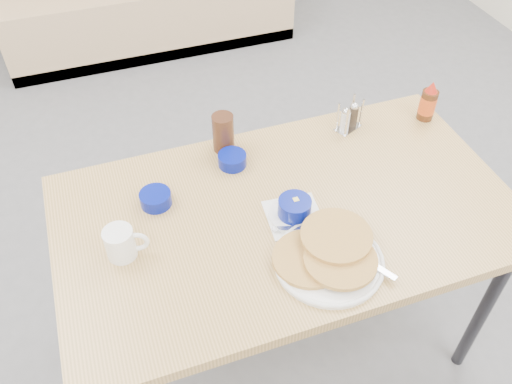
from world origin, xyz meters
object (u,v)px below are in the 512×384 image
object	(u,v)px
dining_table	(287,223)
creamer_bowl	(156,199)
grits_setting	(295,210)
condiment_caddy	(349,119)
coffee_mug	(121,243)
butter_bowl	(232,160)
syrup_bottle	(428,103)
pancake_plate	(329,256)
amber_tumbler	(223,133)

from	to	relation	value
dining_table	creamer_bowl	distance (m)	0.41
grits_setting	condiment_caddy	size ratio (longest dim) A/B	1.62
coffee_mug	creamer_bowl	world-z (taller)	coffee_mug
grits_setting	butter_bowl	xyz separation A→B (m)	(-0.10, 0.28, -0.01)
coffee_mug	condiment_caddy	bearing A→B (deg)	19.76
syrup_bottle	butter_bowl	bearing A→B (deg)	-179.25
grits_setting	creamer_bowl	size ratio (longest dim) A/B	1.93
coffee_mug	grits_setting	size ratio (longest dim) A/B	0.66
pancake_plate	creamer_bowl	size ratio (longest dim) A/B	3.19
grits_setting	amber_tumbler	xyz separation A→B (m)	(-0.11, 0.37, 0.04)
grits_setting	butter_bowl	size ratio (longest dim) A/B	1.99
creamer_bowl	pancake_plate	bearing A→B (deg)	-42.95
syrup_bottle	condiment_caddy	bearing A→B (deg)	172.50
grits_setting	syrup_bottle	bearing A→B (deg)	24.95
condiment_caddy	coffee_mug	bearing A→B (deg)	175.67
dining_table	coffee_mug	world-z (taller)	coffee_mug
amber_tumbler	coffee_mug	bearing A→B (deg)	-139.25
dining_table	amber_tumbler	distance (m)	0.38
amber_tumbler	condiment_caddy	world-z (taller)	amber_tumbler
dining_table	coffee_mug	bearing A→B (deg)	-179.45
dining_table	amber_tumbler	xyz separation A→B (m)	(-0.10, 0.34, 0.13)
dining_table	grits_setting	xyz separation A→B (m)	(0.01, -0.03, 0.09)
coffee_mug	amber_tumbler	size ratio (longest dim) A/B	0.90
grits_setting	creamer_bowl	distance (m)	0.43
coffee_mug	amber_tumbler	xyz separation A→B (m)	(0.40, 0.34, 0.02)
amber_tumbler	syrup_bottle	bearing A→B (deg)	-6.01
butter_bowl	creamer_bowl	bearing A→B (deg)	-161.35
dining_table	creamer_bowl	world-z (taller)	creamer_bowl
coffee_mug	condiment_caddy	size ratio (longest dim) A/B	1.06
condiment_caddy	pancake_plate	bearing A→B (deg)	-145.43
dining_table	coffee_mug	distance (m)	0.51
amber_tumbler	dining_table	bearing A→B (deg)	-73.69
grits_setting	dining_table	bearing A→B (deg)	102.82
amber_tumbler	syrup_bottle	world-z (taller)	syrup_bottle
syrup_bottle	grits_setting	bearing A→B (deg)	-155.05
pancake_plate	coffee_mug	size ratio (longest dim) A/B	2.51
coffee_mug	syrup_bottle	xyz separation A→B (m)	(1.14, 0.27, 0.02)
amber_tumbler	condiment_caddy	size ratio (longest dim) A/B	1.18
pancake_plate	butter_bowl	distance (m)	0.49
creamer_bowl	amber_tumbler	bearing A→B (deg)	33.44
butter_bowl	syrup_bottle	bearing A→B (deg)	0.75
coffee_mug	butter_bowl	distance (m)	0.48
syrup_bottle	amber_tumbler	bearing A→B (deg)	173.99
pancake_plate	syrup_bottle	bearing A→B (deg)	38.42
creamer_bowl	grits_setting	bearing A→B (deg)	-26.78
dining_table	creamer_bowl	bearing A→B (deg)	156.82
amber_tumbler	syrup_bottle	xyz separation A→B (m)	(0.74, -0.08, -0.00)
grits_setting	syrup_bottle	size ratio (longest dim) A/B	1.21
condiment_caddy	syrup_bottle	xyz separation A→B (m)	(0.29, -0.04, 0.03)
coffee_mug	pancake_plate	bearing A→B (deg)	-21.85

